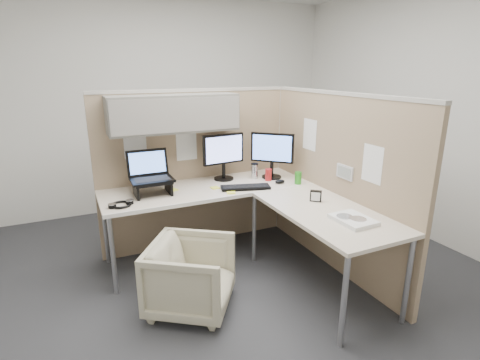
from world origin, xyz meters
name	(u,v)px	position (x,y,z in m)	size (l,w,h in m)	color
ground	(242,279)	(0.00, 0.00, 0.00)	(4.50, 4.50, 0.00)	#2B2B2F
partition_back	(186,145)	(-0.22, 0.83, 1.10)	(2.00, 0.36, 1.63)	tan
partition_right	(333,182)	(0.90, -0.07, 0.82)	(0.07, 2.03, 1.63)	tan
desk	(248,201)	(0.12, 0.13, 0.69)	(2.00, 1.98, 0.73)	beige
office_chair	(191,273)	(-0.53, -0.21, 0.31)	(0.60, 0.56, 0.62)	beige
monitor_left	(224,153)	(0.13, 0.70, 1.00)	(0.44, 0.20, 0.47)	black
monitor_right	(272,152)	(0.60, 0.55, 1.00)	(0.34, 0.33, 0.47)	black
laptop_station	(151,178)	(-0.64, 0.56, 0.88)	(0.37, 0.32, 0.38)	black
keyboard	(245,187)	(0.20, 0.33, 0.74)	(0.46, 0.15, 0.02)	black
mouse	(280,182)	(0.58, 0.34, 0.75)	(0.10, 0.07, 0.04)	black
travel_mug	(255,171)	(0.43, 0.61, 0.81)	(0.07, 0.07, 0.16)	silver
soda_can_green	(298,178)	(0.73, 0.25, 0.79)	(0.07, 0.07, 0.12)	#268C1E
soda_can_silver	(268,175)	(0.52, 0.48, 0.79)	(0.07, 0.07, 0.12)	#B21E1E
sticky_note_b	(231,192)	(0.02, 0.28, 0.73)	(0.08, 0.08, 0.01)	#EEF340
sticky_note_c	(173,190)	(-0.44, 0.58, 0.73)	(0.08, 0.08, 0.01)	#EEF340
sticky_note_d	(215,188)	(-0.06, 0.47, 0.73)	(0.08, 0.08, 0.01)	#EEF340
headphones	(121,204)	(-0.94, 0.35, 0.74)	(0.21, 0.21, 0.03)	black
paper_stack	(353,220)	(0.58, -0.72, 0.75)	(0.25, 0.31, 0.03)	white
desk_clock	(316,196)	(0.59, -0.23, 0.78)	(0.10, 0.09, 0.10)	black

